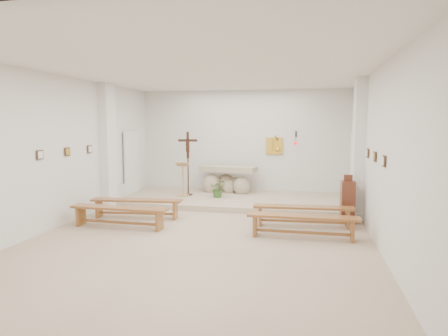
% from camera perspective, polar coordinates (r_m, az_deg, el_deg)
% --- Properties ---
extents(ground, '(7.00, 10.00, 0.00)m').
position_cam_1_polar(ground, '(8.90, -2.48, -9.18)').
color(ground, '#C8AC90').
rests_on(ground, ground).
extents(wall_left, '(0.02, 10.00, 3.50)m').
position_cam_1_polar(wall_left, '(10.05, -22.20, 2.27)').
color(wall_left, silver).
rests_on(wall_left, ground).
extents(wall_right, '(0.02, 10.00, 3.50)m').
position_cam_1_polar(wall_right, '(8.44, 21.08, 1.63)').
color(wall_right, silver).
rests_on(wall_right, ground).
extents(wall_back, '(7.00, 0.02, 3.50)m').
position_cam_1_polar(wall_back, '(13.48, 2.75, 3.64)').
color(wall_back, silver).
rests_on(wall_back, ground).
extents(ceiling, '(7.00, 10.00, 0.02)m').
position_cam_1_polar(ceiling, '(8.65, -2.60, 13.70)').
color(ceiling, silver).
rests_on(ceiling, wall_back).
extents(sanctuary_platform, '(6.98, 3.00, 0.15)m').
position_cam_1_polar(sanctuary_platform, '(12.22, 1.60, -4.55)').
color(sanctuary_platform, '#C0AE93').
rests_on(sanctuary_platform, ground).
extents(pilaster_left, '(0.26, 0.55, 3.50)m').
position_cam_1_polar(pilaster_left, '(11.70, -16.23, 2.99)').
color(pilaster_left, white).
rests_on(pilaster_left, ground).
extents(pilaster_right, '(0.26, 0.55, 3.50)m').
position_cam_1_polar(pilaster_right, '(10.40, 18.69, 2.52)').
color(pilaster_right, white).
rests_on(pilaster_right, ground).
extents(gold_wall_relief, '(0.55, 0.04, 0.55)m').
position_cam_1_polar(gold_wall_relief, '(13.33, 7.20, 3.14)').
color(gold_wall_relief, gold).
rests_on(gold_wall_relief, wall_back).
extents(sanctuary_lamp, '(0.11, 0.36, 0.44)m').
position_cam_1_polar(sanctuary_lamp, '(13.03, 10.19, 3.72)').
color(sanctuary_lamp, black).
rests_on(sanctuary_lamp, wall_back).
extents(station_frame_left_front, '(0.03, 0.20, 0.20)m').
position_cam_1_polar(station_frame_left_front, '(9.39, -24.82, 1.72)').
color(station_frame_left_front, '#442D1D').
rests_on(station_frame_left_front, wall_left).
extents(station_frame_left_mid, '(0.03, 0.20, 0.20)m').
position_cam_1_polar(station_frame_left_mid, '(10.21, -21.48, 2.19)').
color(station_frame_left_mid, '#442D1D').
rests_on(station_frame_left_mid, wall_left).
extents(station_frame_left_rear, '(0.03, 0.20, 0.20)m').
position_cam_1_polar(station_frame_left_rear, '(11.06, -18.63, 2.58)').
color(station_frame_left_rear, '#442D1D').
rests_on(station_frame_left_rear, wall_left).
extents(station_frame_right_front, '(0.03, 0.20, 0.20)m').
position_cam_1_polar(station_frame_right_front, '(7.65, 21.87, 0.93)').
color(station_frame_right_front, '#442D1D').
rests_on(station_frame_right_front, wall_right).
extents(station_frame_right_mid, '(0.03, 0.20, 0.20)m').
position_cam_1_polar(station_frame_right_mid, '(8.64, 20.73, 1.54)').
color(station_frame_right_mid, '#442D1D').
rests_on(station_frame_right_mid, wall_right).
extents(station_frame_right_rear, '(0.03, 0.20, 0.20)m').
position_cam_1_polar(station_frame_right_rear, '(9.62, 19.83, 2.02)').
color(station_frame_right_rear, '#442D1D').
rests_on(station_frame_right_rear, wall_right).
extents(radiator_left, '(0.10, 0.85, 0.52)m').
position_cam_1_polar(radiator_left, '(12.51, -14.76, -3.59)').
color(radiator_left, silver).
rests_on(radiator_left, ground).
extents(radiator_right, '(0.10, 0.85, 0.52)m').
position_cam_1_polar(radiator_right, '(11.28, 18.31, -4.77)').
color(radiator_right, silver).
rests_on(radiator_right, ground).
extents(altar, '(1.89, 0.94, 0.94)m').
position_cam_1_polar(altar, '(13.10, 0.55, -1.88)').
color(altar, '#C0B192').
rests_on(altar, sanctuary_platform).
extents(lectern, '(0.41, 0.35, 1.09)m').
position_cam_1_polar(lectern, '(12.40, -5.91, -1.54)').
color(lectern, tan).
rests_on(lectern, sanctuary_platform).
extents(crucifix_stand, '(0.60, 0.26, 1.99)m').
position_cam_1_polar(crucifix_stand, '(12.48, -5.17, 1.32)').
color(crucifix_stand, black).
rests_on(crucifix_stand, sanctuary_platform).
extents(potted_plant, '(0.55, 0.49, 0.54)m').
position_cam_1_polar(potted_plant, '(12.18, -0.83, -2.94)').
color(potted_plant, '#386127').
rests_on(potted_plant, sanctuary_platform).
extents(donation_pedestal, '(0.34, 0.34, 1.17)m').
position_cam_1_polar(donation_pedestal, '(10.07, 17.21, -4.62)').
color(donation_pedestal, brown).
rests_on(donation_pedestal, ground).
extents(bench_left_front, '(2.33, 0.60, 0.49)m').
position_cam_1_polar(bench_left_front, '(10.36, -12.37, -5.03)').
color(bench_left_front, olive).
rests_on(bench_left_front, ground).
extents(bench_right_front, '(2.32, 0.49, 0.49)m').
position_cam_1_polar(bench_right_front, '(9.47, 11.25, -6.08)').
color(bench_right_front, olive).
rests_on(bench_right_front, ground).
extents(bench_left_second, '(2.31, 0.44, 0.49)m').
position_cam_1_polar(bench_left_second, '(9.51, -14.77, -6.11)').
color(bench_left_second, olive).
rests_on(bench_left_second, ground).
extents(bench_right_second, '(2.30, 0.38, 0.49)m').
position_cam_1_polar(bench_right_second, '(8.53, 11.17, -7.45)').
color(bench_right_second, olive).
rests_on(bench_right_second, ground).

